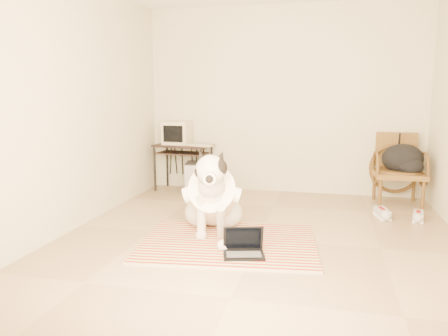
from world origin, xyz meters
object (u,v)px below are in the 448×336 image
(laptop, at_px, (244,248))
(rattan_chair, at_px, (398,169))
(computer_desk, at_px, (183,151))
(pc_tower, at_px, (193,177))
(crt_monitor, at_px, (177,133))
(backpack, at_px, (404,160))
(dog, at_px, (213,198))

(laptop, height_order, rattan_chair, rattan_chair)
(computer_desk, xyz_separation_m, pc_tower, (0.15, 0.01, -0.38))
(computer_desk, xyz_separation_m, rattan_chair, (3.02, -0.15, -0.13))
(laptop, xyz_separation_m, rattan_chair, (1.63, 2.32, 0.39))
(computer_desk, distance_m, crt_monitor, 0.30)
(pc_tower, relative_size, backpack, 0.94)
(dog, relative_size, computer_desk, 1.41)
(crt_monitor, xyz_separation_m, rattan_chair, (3.12, -0.22, -0.40))
(computer_desk, bearing_deg, laptop, -60.65)
(dog, bearing_deg, computer_desk, 116.91)
(laptop, bearing_deg, dog, 126.13)
(computer_desk, height_order, pc_tower, computer_desk)
(dog, relative_size, pc_tower, 2.58)
(backpack, bearing_deg, dog, -142.66)
(pc_tower, bearing_deg, backpack, -4.84)
(laptop, height_order, backpack, backpack)
(crt_monitor, bearing_deg, rattan_chair, -3.97)
(computer_desk, bearing_deg, crt_monitor, 146.98)
(rattan_chair, bearing_deg, computer_desk, 177.20)
(laptop, height_order, crt_monitor, crt_monitor)
(crt_monitor, height_order, pc_tower, crt_monitor)
(laptop, xyz_separation_m, crt_monitor, (-1.50, 2.54, 0.79))
(laptop, bearing_deg, pc_tower, 116.58)
(laptop, bearing_deg, rattan_chair, 54.95)
(laptop, relative_size, pc_tower, 0.86)
(laptop, relative_size, rattan_chair, 0.44)
(rattan_chair, bearing_deg, pc_tower, 176.95)
(computer_desk, distance_m, rattan_chair, 3.02)
(laptop, bearing_deg, crt_monitor, 120.49)
(computer_desk, relative_size, rattan_chair, 0.95)
(crt_monitor, bearing_deg, backpack, -5.59)
(laptop, relative_size, computer_desk, 0.47)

